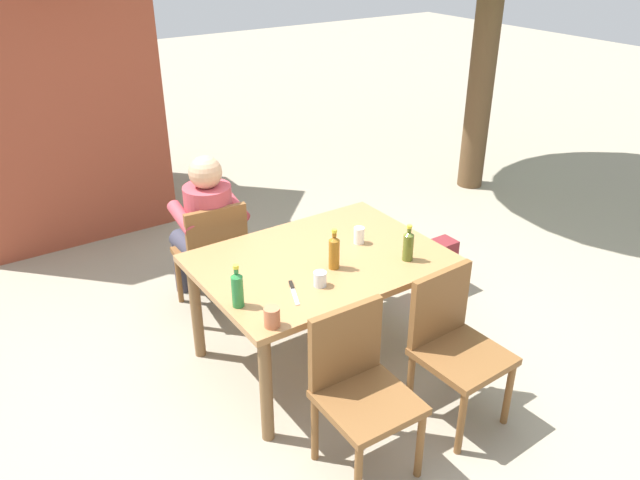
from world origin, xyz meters
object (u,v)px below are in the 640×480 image
chair_near_right (453,340)px  backpack_by_near_side (437,268)px  person_in_white_shirt (205,225)px  bottle_olive (408,245)px  brick_kiosk (34,53)px  cup_white (359,235)px  cup_terracotta (272,317)px  cup_glass (320,279)px  bottle_amber (334,251)px  table_knife (293,291)px  chair_near_left (359,384)px  bottle_green (237,289)px  dining_table (320,270)px  chair_far_left (213,253)px

chair_near_right → backpack_by_near_side: (0.87, 1.01, -0.30)m
person_in_white_shirt → bottle_olive: person_in_white_shirt is taller
person_in_white_shirt → brick_kiosk: brick_kiosk is taller
cup_white → brick_kiosk: size_ratio=0.04×
cup_terracotta → cup_glass: 0.45m
bottle_amber → table_knife: bearing=-164.9°
cup_terracotta → brick_kiosk: (-0.19, 3.73, 0.72)m
chair_near_left → bottle_green: 0.79m
dining_table → table_knife: size_ratio=6.26×
chair_near_right → backpack_by_near_side: 1.36m
bottle_olive → brick_kiosk: brick_kiosk is taller
chair_near_left → bottle_green: bottle_green is taller
chair_near_left → cup_white: 1.10m
person_in_white_shirt → brick_kiosk: 2.53m
cup_glass → brick_kiosk: bearing=99.7°
backpack_by_near_side → brick_kiosk: bearing=122.5°
backpack_by_near_side → chair_near_right: bearing=-130.8°
bottle_olive → cup_glass: size_ratio=2.70×
dining_table → chair_near_right: bearing=-68.7°
chair_far_left → bottle_amber: bearing=-71.0°
cup_glass → backpack_by_near_side: size_ratio=0.21×
bottle_green → cup_terracotta: bottle_green is taller
chair_far_left → bottle_amber: bottle_amber is taller
bottle_olive → cup_terracotta: 1.02m
backpack_by_near_side → person_in_white_shirt: bearing=153.6°
chair_near_left → bottle_olive: (0.74, 0.51, 0.34)m
chair_far_left → table_knife: bearing=-90.1°
backpack_by_near_side → table_knife: bearing=-164.6°
brick_kiosk → bottle_green: bearing=-87.8°
person_in_white_shirt → cup_terracotta: person_in_white_shirt is taller
dining_table → bottle_amber: (0.00, -0.15, 0.19)m
bottle_olive → cup_terracotta: (-1.01, -0.14, -0.05)m
bottle_olive → cup_glass: bottle_olive is taller
person_in_white_shirt → bottle_green: 1.19m
chair_near_right → bottle_amber: 0.82m
cup_glass → table_knife: 0.16m
bottle_green → table_knife: 0.33m
bottle_green → cup_glass: 0.48m
cup_glass → cup_white: bearing=30.7°
person_in_white_shirt → table_knife: bearing=-90.5°
table_knife → chair_near_right: bearing=-41.9°
bottle_amber → cup_glass: bearing=-146.5°
chair_near_right → backpack_by_near_side: bearing=49.2°
chair_near_right → cup_white: (-0.01, 0.85, 0.29)m
chair_near_left → brick_kiosk: size_ratio=0.30×
bottle_amber → cup_glass: bottle_amber is taller
chair_near_left → cup_white: (0.63, 0.85, 0.29)m
cup_terracotta → brick_kiosk: 3.80m
person_in_white_shirt → cup_glass: (0.15, -1.20, 0.11)m
chair_near_left → bottle_green: (-0.32, 0.63, 0.34)m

